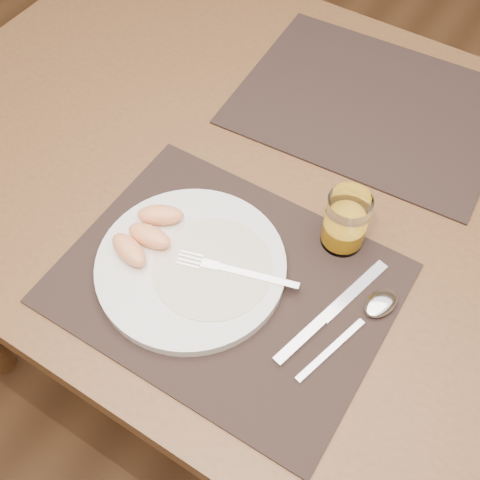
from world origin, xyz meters
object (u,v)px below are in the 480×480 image
object	(u,v)px
plate	(191,266)
knife	(323,319)
table	(301,216)
spoon	(374,310)
placemat_near	(226,283)
fork	(227,269)
placemat_far	(371,105)
juice_glass	(345,223)

from	to	relation	value
plate	knife	bearing A→B (deg)	8.18
table	spoon	xyz separation A→B (m)	(0.19, -0.15, 0.09)
placemat_near	spoon	world-z (taller)	spoon
table	fork	xyz separation A→B (m)	(-0.01, -0.21, 0.11)
table	placemat_far	distance (m)	0.24
fork	spoon	size ratio (longest dim) A/B	0.91
juice_glass	plate	bearing A→B (deg)	-134.69
placemat_far	plate	distance (m)	0.45
table	spoon	bearing A→B (deg)	-38.95
plate	knife	world-z (taller)	plate
spoon	table	bearing A→B (deg)	141.05
table	knife	size ratio (longest dim) A/B	6.45
placemat_near	plate	bearing A→B (deg)	-171.59
table	knife	world-z (taller)	knife
plate	spoon	distance (m)	0.26
placemat_near	spoon	size ratio (longest dim) A/B	2.37
table	placemat_near	distance (m)	0.24
table	juice_glass	distance (m)	0.18
placemat_near	spoon	distance (m)	0.21
placemat_far	fork	size ratio (longest dim) A/B	2.61
plate	spoon	size ratio (longest dim) A/B	1.42
fork	table	bearing A→B (deg)	86.75
placemat_near	juice_glass	bearing A→B (deg)	55.47
knife	table	bearing A→B (deg)	124.30
placemat_far	plate	bearing A→B (deg)	-98.95
placemat_near	plate	size ratio (longest dim) A/B	1.67
placemat_near	plate	xyz separation A→B (m)	(-0.05, -0.01, 0.01)
plate	knife	size ratio (longest dim) A/B	1.24
fork	placemat_far	bearing A→B (deg)	87.10
plate	fork	size ratio (longest dim) A/B	1.57
juice_glass	fork	bearing A→B (deg)	-127.62
fork	plate	bearing A→B (deg)	-159.71
placemat_far	spoon	world-z (taller)	spoon
plate	juice_glass	world-z (taller)	juice_glass
knife	placemat_near	bearing A→B (deg)	-171.91
placemat_near	juice_glass	size ratio (longest dim) A/B	4.75
table	spoon	distance (m)	0.26
table	plate	bearing A→B (deg)	-104.91
plate	placemat_far	bearing A→B (deg)	81.05
placemat_near	juice_glass	world-z (taller)	juice_glass
table	placemat_far	xyz separation A→B (m)	(0.01, 0.22, 0.09)
placemat_far	knife	xyz separation A→B (m)	(0.13, -0.42, 0.00)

